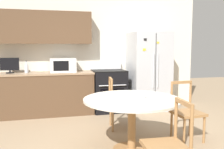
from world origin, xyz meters
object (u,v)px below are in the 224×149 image
Objects in this scene: dining_chair_right at (187,112)px; oven_range at (109,90)px; microwave at (63,65)px; dining_chair_far at (120,104)px; refrigerator at (149,71)px; candle_glass at (143,96)px; counter_bottle at (26,68)px; dining_chair_near at (168,146)px; countertop_tv at (10,65)px.

oven_range is at bearing -73.60° from dining_chair_right.
microwave reaches higher than dining_chair_far.
refrigerator is 20.85× the size of candle_glass.
refrigerator is 1.02m from oven_range.
counter_bottle is 2.17m from dining_chair_far.
counter_bottle is 0.28× the size of dining_chair_right.
candle_glass is (0.04, -0.99, 0.34)m from dining_chair_far.
microwave is 1.68m from dining_chair_far.
dining_chair_near is 0.98m from candle_glass.
oven_range is 1.15m from microwave.
counter_bottle is 0.28× the size of dining_chair_far.
countertop_tv is at bearing 131.41° from candle_glass.
oven_range is 4.35× the size of counter_bottle.
countertop_tv is at bearing -115.53° from dining_chair_far.
countertop_tv reaches higher than oven_range.
refrigerator is 2.38m from candle_glass.
countertop_tv reaches higher than microwave.
oven_range is at bearing 88.66° from candle_glass.
dining_chair_near is at bearing 47.81° from dining_chair_right.
dining_chair_right is (2.81, -2.07, -0.63)m from countertop_tv.
counter_bottle reaches higher than oven_range.
countertop_tv is 0.41× the size of dining_chair_far.
oven_range reaches higher than dining_chair_right.
microwave is 0.59× the size of dining_chair_right.
microwave reaches higher than dining_chair_right.
oven_range reaches higher than dining_chair_far.
countertop_tv reaches higher than dining_chair_right.
oven_range is at bearing -2.35° from counter_bottle.
dining_chair_far is 1.05m from candle_glass.
countertop_tv is at bearing -178.32° from counter_bottle.
dining_chair_near is (-0.88, -1.13, 0.00)m from dining_chair_right.
microwave is 0.59× the size of dining_chair_far.
counter_bottle is 3.63m from dining_chair_near.
dining_chair_right is 0.89m from candle_glass.
dining_chair_near is at bearing 6.60° from dining_chair_far.
countertop_tv is at bearing 178.28° from oven_range.
refrigerator is 2.01m from dining_chair_right.
dining_chair_far is at bearing -38.26° from counter_bottle.
countertop_tv is at bearing 34.71° from dining_chair_near.
dining_chair_right is at bearing -49.78° from microwave.
candle_glass is at bearing -1.40° from dining_chair_near.
oven_range is 2.24m from candle_glass.
refrigerator is at bearing -3.18° from microwave.
counter_bottle is (-2.67, 0.13, 0.11)m from refrigerator.
countertop_tv reaches higher than dining_chair_near.
counter_bottle is at bearing 1.68° from countertop_tv.
refrigerator is 3.29m from dining_chair_near.
dining_chair_right is at bearing -34.50° from dining_chair_near.
refrigerator is 2.68m from counter_bottle.
microwave is at bearing 18.74° from dining_chair_near.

